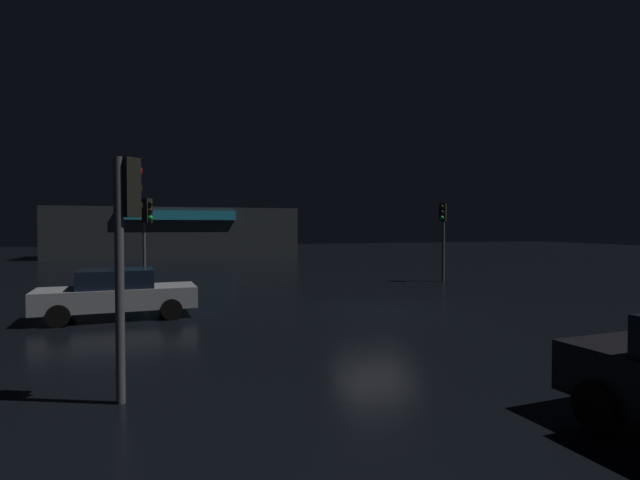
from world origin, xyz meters
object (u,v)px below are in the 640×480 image
object	(u,v)px
store_building	(177,232)
traffic_signal_main	(125,225)
traffic_signal_cross_left	(443,226)
car_near	(117,293)
traffic_signal_cross_right	(147,222)

from	to	relation	value
store_building	traffic_signal_main	distance (m)	38.11
traffic_signal_cross_left	car_near	size ratio (longest dim) A/B	0.85
store_building	car_near	xyz separation A→B (m)	(-2.29, -30.70, -1.47)
traffic_signal_cross_right	traffic_signal_cross_left	bearing A→B (deg)	2.97
traffic_signal_cross_right	traffic_signal_main	bearing A→B (deg)	-89.33
traffic_signal_cross_left	traffic_signal_cross_right	world-z (taller)	traffic_signal_cross_left
traffic_signal_main	traffic_signal_cross_right	distance (m)	12.09
traffic_signal_main	car_near	world-z (taller)	traffic_signal_main
traffic_signal_main	car_near	bearing A→B (deg)	96.24
store_building	car_near	bearing A→B (deg)	-94.26
store_building	traffic_signal_cross_right	xyz separation A→B (m)	(-1.62, -26.00, 0.68)
traffic_signal_main	car_near	size ratio (longest dim) A/B	0.83
store_building	traffic_signal_cross_right	size ratio (longest dim) A/B	5.56
traffic_signal_cross_right	car_near	world-z (taller)	traffic_signal_cross_right
traffic_signal_cross_left	traffic_signal_cross_right	size ratio (longest dim) A/B	1.01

